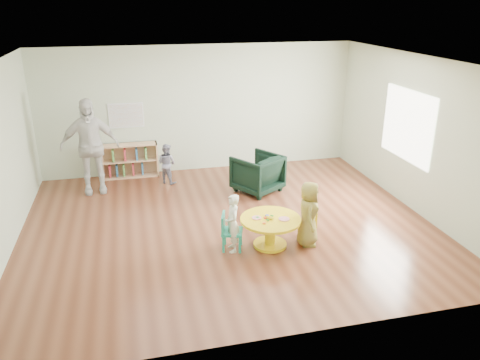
{
  "coord_description": "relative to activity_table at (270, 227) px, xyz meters",
  "views": [
    {
      "loc": [
        -1.52,
        -7.2,
        3.7
      ],
      "look_at": [
        0.14,
        -0.3,
        0.94
      ],
      "focal_mm": 35.0,
      "sensor_mm": 36.0,
      "label": 1
    }
  ],
  "objects": [
    {
      "name": "adult_caretaker",
      "position": [
        -2.84,
        3.0,
        0.63
      ],
      "size": [
        1.17,
        0.57,
        1.93
      ],
      "primitive_type": "imported",
      "rotation": [
        0.0,
        0.0,
        0.09
      ],
      "color": "silver",
      "rests_on": "ground"
    },
    {
      "name": "kid_chair_left",
      "position": [
        -0.65,
        0.05,
        -0.01
      ],
      "size": [
        0.4,
        0.4,
        0.6
      ],
      "rotation": [
        0.0,
        0.0,
        -1.86
      ],
      "color": "#1C9A7D",
      "rests_on": "ground"
    },
    {
      "name": "kid_chair_right",
      "position": [
        0.7,
        0.1,
        -0.06
      ],
      "size": [
        0.3,
        0.3,
        0.5
      ],
      "rotation": [
        0.0,
        0.0,
        1.45
      ],
      "color": "yellow",
      "rests_on": "ground"
    },
    {
      "name": "child_right",
      "position": [
        0.6,
        -0.09,
        0.2
      ],
      "size": [
        0.48,
        0.6,
        1.07
      ],
      "primitive_type": "imported",
      "rotation": [
        0.0,
        0.0,
        1.27
      ],
      "color": "gold",
      "rests_on": "ground"
    },
    {
      "name": "room",
      "position": [
        -0.48,
        0.88,
        1.56
      ],
      "size": [
        7.1,
        7.0,
        2.8
      ],
      "color": "#5B2E1C",
      "rests_on": "ground"
    },
    {
      "name": "activity_table",
      "position": [
        0.0,
        0.0,
        0.0
      ],
      "size": [
        0.96,
        0.96,
        0.52
      ],
      "rotation": [
        0.0,
        0.0,
        -0.32
      ],
      "color": "yellow",
      "rests_on": "ground"
    },
    {
      "name": "bookshelf",
      "position": [
        -2.11,
        3.74,
        0.03
      ],
      "size": [
        1.2,
        0.3,
        0.75
      ],
      "color": "tan",
      "rests_on": "ground"
    },
    {
      "name": "alphabet_poster",
      "position": [
        -2.09,
        3.86,
        1.02
      ],
      "size": [
        0.74,
        0.01,
        0.54
      ],
      "color": "white",
      "rests_on": "ground"
    },
    {
      "name": "toddler",
      "position": [
        -1.34,
        3.15,
        0.1
      ],
      "size": [
        0.53,
        0.52,
        0.86
      ],
      "primitive_type": "imported",
      "rotation": [
        0.0,
        0.0,
        2.41
      ],
      "color": "#1B1C45",
      "rests_on": "ground"
    },
    {
      "name": "child_left",
      "position": [
        -0.61,
        -0.01,
        0.14
      ],
      "size": [
        0.23,
        0.35,
        0.94
      ],
      "primitive_type": "imported",
      "rotation": [
        0.0,
        0.0,
        -1.58
      ],
      "color": "white",
      "rests_on": "ground"
    },
    {
      "name": "armchair",
      "position": [
        0.41,
        2.25,
        0.06
      ],
      "size": [
        1.16,
        1.17,
        0.78
      ],
      "primitive_type": "imported",
      "rotation": [
        0.0,
        0.0,
        3.71
      ],
      "color": "black",
      "rests_on": "ground"
    }
  ]
}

